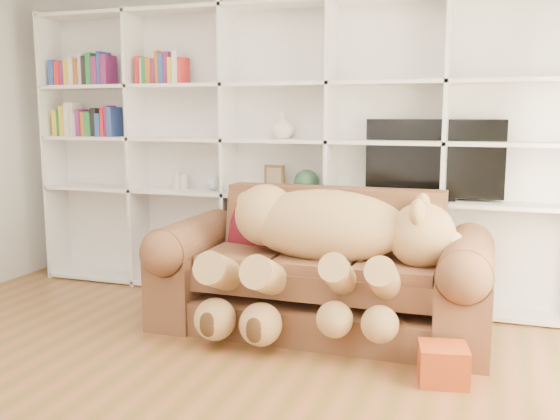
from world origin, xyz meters
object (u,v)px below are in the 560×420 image
at_px(sofa, 322,277).
at_px(gift_box, 443,364).
at_px(tv, 434,160).
at_px(teddy_bear, 323,241).

bearing_deg(sofa, gift_box, -37.20).
relative_size(sofa, tv, 2.23).
distance_m(gift_box, tv, 1.76).
bearing_deg(sofa, tv, 45.52).
height_order(gift_box, tv, tv).
height_order(sofa, tv, tv).
xyz_separation_m(sofa, gift_box, (0.90, -0.68, -0.26)).
relative_size(sofa, gift_box, 8.49).
xyz_separation_m(teddy_bear, tv, (0.63, 0.90, 0.50)).
relative_size(sofa, teddy_bear, 1.38).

